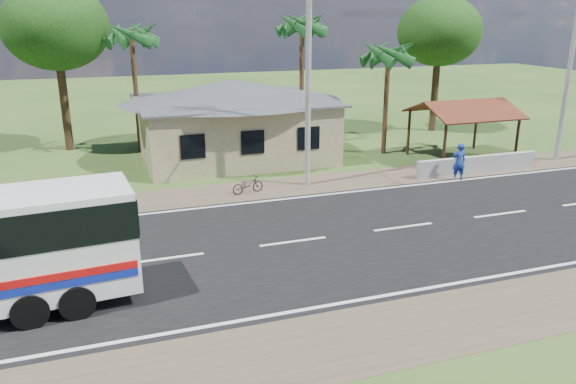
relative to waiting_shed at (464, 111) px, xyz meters
name	(u,v)px	position (x,y,z in m)	size (l,w,h in m)	color
ground	(293,242)	(-13.00, -8.50, -2.73)	(120.00, 120.00, 0.00)	#2B4C1B
road	(293,242)	(-13.00, -8.50, -2.72)	(120.00, 16.00, 0.03)	black
house	(233,111)	(-12.00, 4.50, -0.09)	(12.40, 10.00, 5.00)	tan
waiting_shed	(464,111)	(0.00, 0.00, 0.00)	(5.20, 4.48, 3.35)	#342213
concrete_barrier	(477,165)	(-1.00, -2.90, -2.28)	(7.00, 0.30, 0.90)	#9E9E99
utility_poles	(302,62)	(-10.33, -2.01, 3.04)	(32.80, 2.22, 11.00)	#9E9E99
palm_near	(388,54)	(-3.50, 2.50, 2.98)	(2.80, 2.80, 6.70)	#47301E
palm_mid	(302,26)	(-7.00, 7.00, 4.43)	(2.80, 2.80, 8.20)	#47301E
palm_far	(131,36)	(-17.00, 7.50, 3.95)	(2.80, 2.80, 7.70)	#47301E
tree_behind_house	(55,27)	(-21.00, 9.50, 4.39)	(6.00, 6.00, 9.61)	#47301E
tree_behind_shed	(439,32)	(3.00, 7.50, 3.95)	(5.60, 5.60, 9.02)	#47301E
motorcycle	(248,185)	(-13.05, -2.38, -2.33)	(0.53, 1.52, 0.80)	black
person	(459,162)	(-2.70, -3.69, -1.80)	(0.68, 0.45, 1.86)	navy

